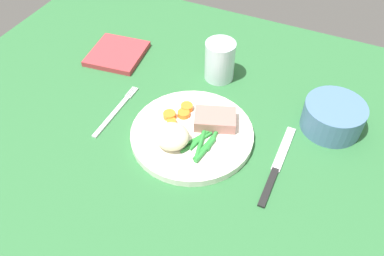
{
  "coord_description": "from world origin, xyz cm",
  "views": [
    {
      "loc": [
        23.11,
        -52.14,
        61.51
      ],
      "look_at": [
        0.6,
        -3.32,
        4.6
      ],
      "focal_mm": 37.24,
      "sensor_mm": 36.0,
      "label": 1
    }
  ],
  "objects_px": {
    "knife": "(277,166)",
    "napkin": "(117,54)",
    "dinner_plate": "(192,134)",
    "meat_portion": "(215,119)",
    "water_glass": "(220,63)",
    "fork": "(116,111)",
    "salad_bowl": "(334,115)"
  },
  "relations": [
    {
      "from": "knife",
      "to": "napkin",
      "type": "relative_size",
      "value": 1.57
    },
    {
      "from": "dinner_plate",
      "to": "napkin",
      "type": "distance_m",
      "value": 0.33
    },
    {
      "from": "dinner_plate",
      "to": "meat_portion",
      "type": "xyz_separation_m",
      "value": [
        0.03,
        0.04,
        0.02
      ]
    },
    {
      "from": "meat_portion",
      "to": "knife",
      "type": "distance_m",
      "value": 0.15
    },
    {
      "from": "knife",
      "to": "water_glass",
      "type": "bearing_deg",
      "value": 135.89
    },
    {
      "from": "knife",
      "to": "water_glass",
      "type": "distance_m",
      "value": 0.29
    },
    {
      "from": "fork",
      "to": "napkin",
      "type": "relative_size",
      "value": 1.27
    },
    {
      "from": "dinner_plate",
      "to": "water_glass",
      "type": "height_order",
      "value": "water_glass"
    },
    {
      "from": "dinner_plate",
      "to": "salad_bowl",
      "type": "relative_size",
      "value": 2.01
    },
    {
      "from": "water_glass",
      "to": "salad_bowl",
      "type": "height_order",
      "value": "water_glass"
    },
    {
      "from": "dinner_plate",
      "to": "water_glass",
      "type": "relative_size",
      "value": 2.64
    },
    {
      "from": "meat_portion",
      "to": "water_glass",
      "type": "relative_size",
      "value": 0.88
    },
    {
      "from": "fork",
      "to": "salad_bowl",
      "type": "bearing_deg",
      "value": 17.28
    },
    {
      "from": "dinner_plate",
      "to": "fork",
      "type": "xyz_separation_m",
      "value": [
        -0.18,
        -0.0,
        -0.01
      ]
    },
    {
      "from": "knife",
      "to": "water_glass",
      "type": "height_order",
      "value": "water_glass"
    },
    {
      "from": "knife",
      "to": "salad_bowl",
      "type": "xyz_separation_m",
      "value": [
        0.07,
        0.15,
        0.03
      ]
    },
    {
      "from": "salad_bowl",
      "to": "water_glass",
      "type": "bearing_deg",
      "value": 168.54
    },
    {
      "from": "dinner_plate",
      "to": "knife",
      "type": "height_order",
      "value": "dinner_plate"
    },
    {
      "from": "water_glass",
      "to": "fork",
      "type": "bearing_deg",
      "value": -127.66
    },
    {
      "from": "meat_portion",
      "to": "water_glass",
      "type": "xyz_separation_m",
      "value": [
        -0.06,
        0.16,
        0.01
      ]
    },
    {
      "from": "fork",
      "to": "water_glass",
      "type": "relative_size",
      "value": 1.78
    },
    {
      "from": "knife",
      "to": "napkin",
      "type": "bearing_deg",
      "value": 160.66
    },
    {
      "from": "dinner_plate",
      "to": "knife",
      "type": "distance_m",
      "value": 0.18
    },
    {
      "from": "fork",
      "to": "knife",
      "type": "relative_size",
      "value": 0.81
    },
    {
      "from": "water_glass",
      "to": "salad_bowl",
      "type": "relative_size",
      "value": 0.76
    },
    {
      "from": "dinner_plate",
      "to": "meat_portion",
      "type": "relative_size",
      "value": 2.99
    },
    {
      "from": "knife",
      "to": "napkin",
      "type": "xyz_separation_m",
      "value": [
        -0.46,
        0.17,
        0.0
      ]
    },
    {
      "from": "meat_portion",
      "to": "fork",
      "type": "distance_m",
      "value": 0.22
    },
    {
      "from": "napkin",
      "to": "dinner_plate",
      "type": "bearing_deg",
      "value": -30.97
    },
    {
      "from": "salad_bowl",
      "to": "fork",
      "type": "bearing_deg",
      "value": -160.88
    },
    {
      "from": "salad_bowl",
      "to": "napkin",
      "type": "relative_size",
      "value": 0.93
    },
    {
      "from": "napkin",
      "to": "water_glass",
      "type": "bearing_deg",
      "value": 6.49
    }
  ]
}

